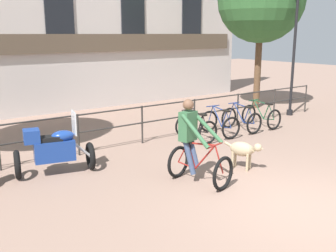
% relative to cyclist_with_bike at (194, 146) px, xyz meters
% --- Properties ---
extents(ground_plane, '(60.00, 60.00, 0.00)m').
position_rel_cyclist_with_bike_xyz_m(ground_plane, '(0.74, -2.11, -0.76)').
color(ground_plane, '#8E7060').
extents(canal_railing, '(15.05, 0.05, 1.05)m').
position_rel_cyclist_with_bike_xyz_m(canal_railing, '(0.74, 3.09, -0.05)').
color(canal_railing, '#2D2B28').
rests_on(canal_railing, ground_plane).
extents(cyclist_with_bike, '(0.93, 1.30, 1.70)m').
position_rel_cyclist_with_bike_xyz_m(cyclist_with_bike, '(0.00, 0.00, 0.00)').
color(cyclist_with_bike, black).
rests_on(cyclist_with_bike, ground_plane).
extents(dog, '(0.47, 0.87, 0.64)m').
position_rel_cyclist_with_bike_xyz_m(dog, '(1.38, -0.07, -0.31)').
color(dog, tan).
rests_on(dog, ground_plane).
extents(parked_motorcycle, '(1.75, 0.99, 1.35)m').
position_rel_cyclist_with_bike_xyz_m(parked_motorcycle, '(-2.12, 2.14, -0.20)').
color(parked_motorcycle, black).
rests_on(parked_motorcycle, ground_plane).
extents(parked_bicycle_near_lamp, '(0.68, 1.12, 0.86)m').
position_rel_cyclist_with_bike_xyz_m(parked_bicycle_near_lamp, '(2.12, 2.43, -0.41)').
color(parked_bicycle_near_lamp, black).
rests_on(parked_bicycle_near_lamp, ground_plane).
extents(parked_bicycle_mid_left, '(0.76, 1.17, 0.86)m').
position_rel_cyclist_with_bike_xyz_m(parked_bicycle_mid_left, '(3.05, 2.43, -0.41)').
color(parked_bicycle_mid_left, black).
rests_on(parked_bicycle_mid_left, ground_plane).
extents(parked_bicycle_mid_right, '(0.67, 1.12, 0.86)m').
position_rel_cyclist_with_bike_xyz_m(parked_bicycle_mid_right, '(3.98, 2.43, -0.41)').
color(parked_bicycle_mid_right, black).
rests_on(parked_bicycle_mid_right, ground_plane).
extents(parked_bicycle_far_end, '(0.66, 1.11, 0.86)m').
position_rel_cyclist_with_bike_xyz_m(parked_bicycle_far_end, '(4.91, 2.43, -0.41)').
color(parked_bicycle_far_end, black).
rests_on(parked_bicycle_far_end, ground_plane).
extents(street_lamp, '(0.28, 0.28, 4.49)m').
position_rel_cyclist_with_bike_xyz_m(street_lamp, '(7.26, 3.06, 1.75)').
color(street_lamp, black).
rests_on(street_lamp, ground_plane).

